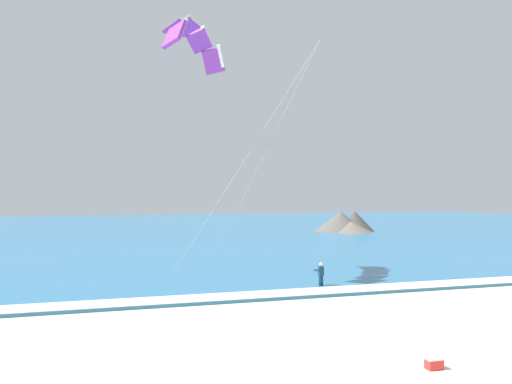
{
  "coord_description": "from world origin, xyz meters",
  "views": [
    {
      "loc": [
        -12.97,
        -12.55,
        6.08
      ],
      "look_at": [
        -3.61,
        18.75,
        6.22
      ],
      "focal_mm": 35.55,
      "sensor_mm": 36.0,
      "label": 1
    }
  ],
  "objects_px": {
    "surfboard": "(321,288)",
    "kite_primary": "(192,38)",
    "kitesurfer": "(321,274)",
    "cooler_box": "(434,363)"
  },
  "relations": [
    {
      "from": "kitesurfer",
      "to": "cooler_box",
      "type": "xyz_separation_m",
      "value": [
        -2.34,
        -14.88,
        -0.74
      ]
    },
    {
      "from": "kite_primary",
      "to": "cooler_box",
      "type": "relative_size",
      "value": 29.3
    },
    {
      "from": "surfboard",
      "to": "kite_primary",
      "type": "distance_m",
      "value": 19.15
    },
    {
      "from": "kitesurfer",
      "to": "kite_primary",
      "type": "distance_m",
      "value": 18.34
    },
    {
      "from": "surfboard",
      "to": "kite_primary",
      "type": "bearing_deg",
      "value": 146.77
    },
    {
      "from": "cooler_box",
      "to": "kite_primary",
      "type": "bearing_deg",
      "value": 104.68
    },
    {
      "from": "surfboard",
      "to": "kite_primary",
      "type": "xyz_separation_m",
      "value": [
        -7.53,
        4.93,
        16.9
      ]
    },
    {
      "from": "surfboard",
      "to": "cooler_box",
      "type": "distance_m",
      "value": 15.05
    },
    {
      "from": "kitesurfer",
      "to": "kite_primary",
      "type": "relative_size",
      "value": 0.1
    },
    {
      "from": "kite_primary",
      "to": "cooler_box",
      "type": "distance_m",
      "value": 26.43
    }
  ]
}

